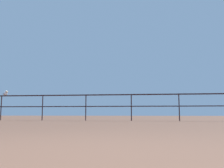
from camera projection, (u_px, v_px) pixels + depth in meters
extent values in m
plane|color=brown|center=(69.00, 160.00, 1.56)|extent=(60.00, 60.00, 0.00)
cube|color=black|center=(131.00, 95.00, 10.14)|extent=(23.56, 0.05, 0.05)
cube|color=black|center=(131.00, 106.00, 10.08)|extent=(23.56, 0.04, 0.04)
cylinder|color=black|center=(1.00, 108.00, 10.82)|extent=(0.04, 0.04, 1.10)
cylinder|color=black|center=(42.00, 108.00, 10.57)|extent=(0.04, 0.04, 1.10)
cylinder|color=black|center=(86.00, 108.00, 10.32)|extent=(0.04, 0.04, 1.10)
cylinder|color=black|center=(131.00, 108.00, 10.07)|extent=(0.04, 0.04, 1.10)
cylinder|color=black|center=(179.00, 107.00, 9.82)|extent=(0.04, 0.04, 1.10)
ellipsoid|color=white|center=(5.00, 94.00, 10.88)|extent=(0.33, 0.31, 0.16)
ellipsoid|color=gray|center=(5.00, 93.00, 10.88)|extent=(0.28, 0.26, 0.06)
sphere|color=white|center=(6.00, 92.00, 10.80)|extent=(0.13, 0.13, 0.13)
cone|color=gold|center=(7.00, 92.00, 10.74)|extent=(0.07, 0.07, 0.05)
cube|color=gray|center=(4.00, 94.00, 10.99)|extent=(0.12, 0.12, 0.02)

